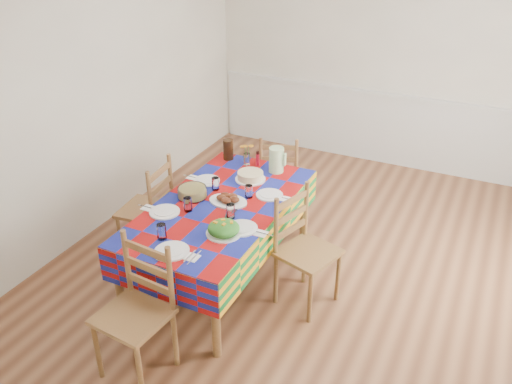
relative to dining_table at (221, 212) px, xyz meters
The scene contains 22 objects.
room 1.10m from the dining_table, 36.31° to the left, with size 4.58×5.08×2.78m.
wainscot 3.07m from the dining_table, 77.00° to the left, with size 4.41×0.06×0.92m.
dining_table is the anchor object (origin of this frame).
setting_near_head 0.73m from the dining_table, 92.47° to the right, with size 0.42×0.28×0.12m.
setting_left_near 0.42m from the dining_table, 136.34° to the right, with size 0.45×0.27×0.12m.
setting_left_far 0.40m from the dining_table, 133.63° to the left, with size 0.43×0.26×0.11m.
setting_right_near 0.38m from the dining_table, 38.14° to the right, with size 0.47×0.27×0.12m.
setting_right_far 0.39m from the dining_table, 46.73° to the left, with size 0.44×0.25×0.11m.
meat_platter 0.13m from the dining_table, 54.65° to the left, with size 0.34×0.24×0.07m.
salad_platter 0.47m from the dining_table, 57.64° to the right, with size 0.27×0.27×0.11m.
pasta_bowl 0.30m from the dining_table, behind, with size 0.25×0.25×0.09m.
cake 0.52m from the dining_table, 86.75° to the left, with size 0.28×0.28×0.08m.
serving_utensils 0.19m from the dining_table, 31.02° to the right, with size 0.14×0.32×0.01m.
flower_vase 0.82m from the dining_table, 100.65° to the left, with size 0.13×0.11×0.21m.
hot_sauce 0.83m from the dining_table, 93.03° to the left, with size 0.03×0.03×0.15m, color red.
green_pitcher 0.81m from the dining_table, 77.53° to the left, with size 0.14×0.14×0.24m, color #B1D999.
tea_pitcher 0.92m from the dining_table, 113.95° to the left, with size 0.10×0.10×0.20m, color black.
name_card 0.89m from the dining_table, 89.10° to the right, with size 0.08×0.02×0.02m, color white.
chair_near 1.20m from the dining_table, 89.77° to the right, with size 0.49×0.47×1.02m.
chair_far 1.21m from the dining_table, 89.28° to the left, with size 0.52×0.51×0.93m.
chair_left 0.77m from the dining_table, behind, with size 0.46×0.48×0.99m.
chair_right 0.77m from the dining_table, ahead, with size 0.53×0.54×0.99m.
Camera 1 is at (1.28, -3.92, 2.98)m, focal length 38.00 mm.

